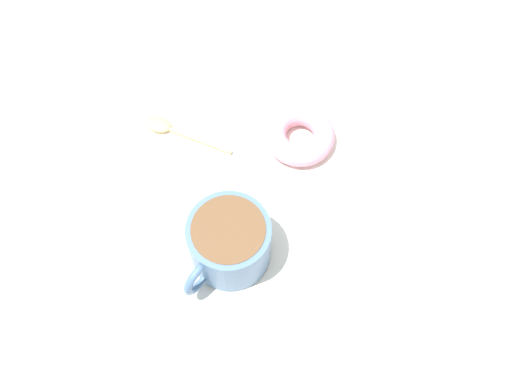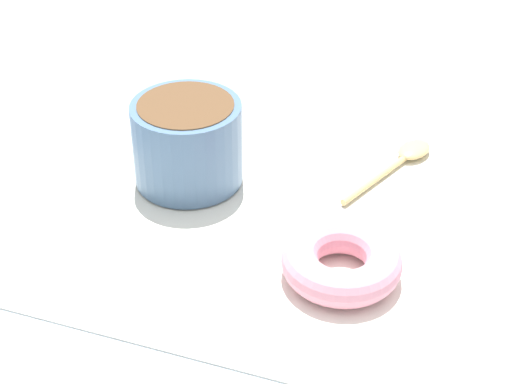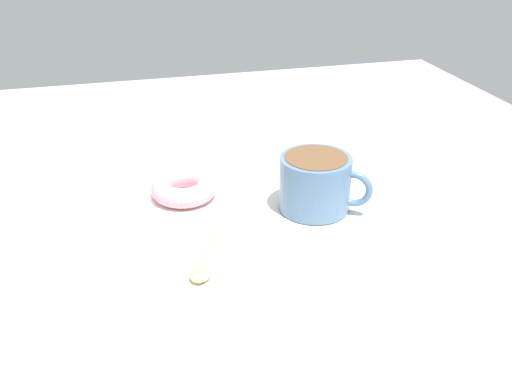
{
  "view_description": "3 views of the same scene",
  "coord_description": "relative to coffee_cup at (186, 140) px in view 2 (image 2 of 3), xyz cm",
  "views": [
    {
      "loc": [
        0.63,
        -31.95,
        61.75
      ],
      "look_at": [
        -1.64,
        -1.83,
        2.3
      ],
      "focal_mm": 40.0,
      "sensor_mm": 36.0,
      "label": 1
    },
    {
      "loc": [
        49.32,
        19.19,
        41.25
      ],
      "look_at": [
        -1.64,
        -1.83,
        2.3
      ],
      "focal_mm": 60.0,
      "sensor_mm": 36.0,
      "label": 2
    },
    {
      "loc": [
        -64.45,
        14.59,
        36.57
      ],
      "look_at": [
        -1.64,
        -1.83,
        2.3
      ],
      "focal_mm": 40.0,
      "sensor_mm": 36.0,
      "label": 3
    }
  ],
  "objects": [
    {
      "name": "coffee_cup",
      "position": [
        0.0,
        0.0,
        0.0
      ],
      "size": [
        9.08,
        10.91,
        7.16
      ],
      "color": "slate",
      "rests_on": "napkin"
    },
    {
      "name": "spoon",
      "position": [
        -9.45,
        16.32,
        -3.32
      ],
      "size": [
        12.03,
        5.42,
        0.9
      ],
      "color": "#D8B772",
      "rests_on": "napkin"
    },
    {
      "name": "donut",
      "position": [
        7.27,
        15.9,
        -2.38
      ],
      "size": [
        8.76,
        8.76,
        2.7
      ],
      "primitive_type": "torus",
      "color": "pink",
      "rests_on": "napkin"
    },
    {
      "name": "napkin",
      "position": [
        2.44,
        7.24,
        -3.88
      ],
      "size": [
        34.31,
        34.31,
        0.3
      ],
      "primitive_type": "cube",
      "rotation": [
        0.0,
        0.0,
        0.06
      ],
      "color": "white",
      "rests_on": "ground_plane"
    },
    {
      "name": "ground_plane",
      "position": [
        4.08,
        9.07,
        -5.03
      ],
      "size": [
        120.0,
        120.0,
        2.0
      ],
      "primitive_type": "cube",
      "color": "#99A8B7"
    }
  ]
}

